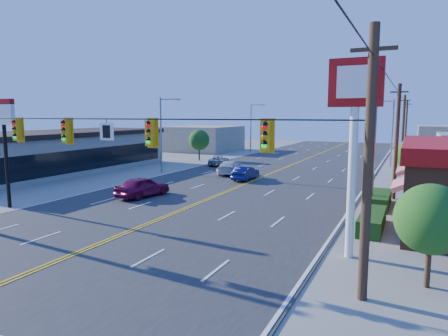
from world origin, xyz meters
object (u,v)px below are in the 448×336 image
at_px(car_silver, 219,161).
at_px(signal_span, 84,144).
at_px(pizza_hut_sign, 4,130).
at_px(car_white, 231,168).
at_px(car_magenta, 143,187).
at_px(kfc_pylon, 355,118).
at_px(car_blue, 246,174).

bearing_deg(car_silver, signal_span, 89.14).
relative_size(pizza_hut_sign, car_white, 1.44).
bearing_deg(car_magenta, signal_span, 124.44).
height_order(kfc_pylon, pizza_hut_sign, kfc_pylon).
bearing_deg(kfc_pylon, car_blue, 124.76).
distance_m(signal_span, pizza_hut_sign, 11.60).
xyz_separation_m(car_blue, car_silver, (-7.13, 8.79, -0.04)).
bearing_deg(kfc_pylon, pizza_hut_sign, 180.00).
xyz_separation_m(car_blue, car_white, (-2.86, 2.86, 0.05)).
xyz_separation_m(kfc_pylon, car_silver, (-19.01, 25.92, -5.45)).
relative_size(car_magenta, car_silver, 1.04).
bearing_deg(car_blue, car_magenta, 69.46).
xyz_separation_m(signal_span, kfc_pylon, (11.12, 4.00, 1.16)).
relative_size(signal_span, car_silver, 5.66).
xyz_separation_m(pizza_hut_sign, car_silver, (2.99, 25.92, -4.58)).
height_order(kfc_pylon, car_blue, kfc_pylon).
xyz_separation_m(car_magenta, car_white, (1.16, 13.44, -0.07)).
xyz_separation_m(signal_span, car_blue, (-0.77, 21.12, -4.24)).
distance_m(pizza_hut_sign, car_blue, 20.40).
bearing_deg(car_magenta, pizza_hut_sign, 57.05).
bearing_deg(signal_span, car_silver, 104.78).
relative_size(signal_span, car_blue, 6.25).
xyz_separation_m(pizza_hut_sign, car_white, (7.25, 19.99, -4.49)).
xyz_separation_m(signal_span, car_silver, (-7.89, 29.92, -4.29)).
distance_m(kfc_pylon, car_magenta, 18.00).
bearing_deg(car_white, car_silver, -62.13).
bearing_deg(car_magenta, kfc_pylon, 167.64).
relative_size(pizza_hut_sign, car_silver, 1.59).
xyz_separation_m(signal_span, car_white, (-3.63, 23.99, -4.19)).
bearing_deg(pizza_hut_sign, signal_span, -20.19).
bearing_deg(car_white, car_magenta, 77.21).
height_order(pizza_hut_sign, car_silver, pizza_hut_sign).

